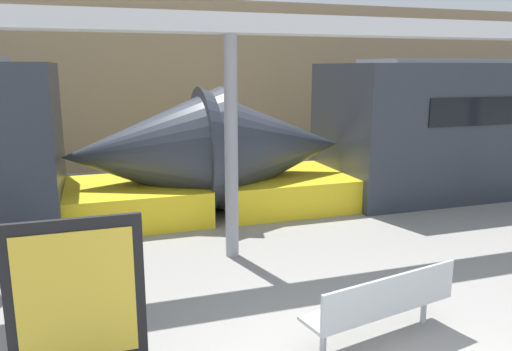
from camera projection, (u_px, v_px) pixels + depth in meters
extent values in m
cube|color=#9E8460|center=(171.00, 85.00, 15.01)|extent=(56.00, 0.20, 5.00)
cone|color=#2D333D|center=(271.00, 147.00, 10.86)|extent=(3.18, 2.64, 2.63)
cube|color=yellow|center=(284.00, 189.00, 11.16)|extent=(2.86, 2.46, 0.70)
cone|color=#2D333D|center=(145.00, 153.00, 10.04)|extent=(3.18, 2.64, 2.63)
cube|color=yellow|center=(132.00, 201.00, 10.15)|extent=(2.86, 2.46, 0.70)
cube|color=#ADB2B7|center=(378.00, 306.00, 5.57)|extent=(1.92, 0.80, 0.04)
cube|color=#ADB2B7|center=(392.00, 294.00, 5.35)|extent=(1.84, 0.40, 0.41)
cylinder|color=#ADB2B7|center=(323.00, 341.00, 5.25)|extent=(0.07, 0.07, 0.39)
cylinder|color=#ADB2B7|center=(424.00, 308.00, 5.97)|extent=(0.07, 0.07, 0.39)
cube|color=black|center=(78.00, 303.00, 4.71)|extent=(1.26, 0.06, 1.67)
cube|color=gold|center=(77.00, 297.00, 4.66)|extent=(1.07, 0.01, 1.27)
cylinder|color=gray|center=(231.00, 150.00, 7.80)|extent=(0.21, 0.21, 3.51)
cube|color=silver|center=(230.00, 24.00, 7.39)|extent=(28.00, 0.60, 0.28)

